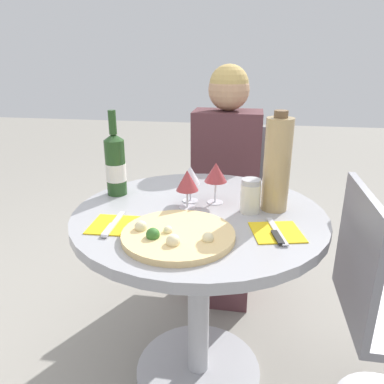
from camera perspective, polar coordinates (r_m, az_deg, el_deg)
ground_plane at (r=1.75m, az=0.93°, el=-25.59°), size 12.00×12.00×0.00m
dining_table at (r=1.40m, az=1.06°, el=-9.45°), size 0.89×0.89×0.73m
chair_behind_diner at (r=2.19m, az=5.17°, el=-2.00°), size 0.42×0.42×0.87m
seated_diner at (r=2.01m, az=4.97°, el=-0.02°), size 0.36×0.45×1.21m
pizza_large at (r=1.13m, az=-2.29°, el=-6.55°), size 0.34×0.34×0.05m
wine_bottle at (r=1.48m, az=-11.59°, el=4.14°), size 0.08×0.08×0.33m
tall_carafe at (r=1.33m, az=12.83°, el=4.14°), size 0.09×0.09×0.35m
sugar_shaker at (r=1.32m, az=8.90°, el=-0.60°), size 0.07×0.07×0.12m
wine_glass_back_right at (r=1.37m, az=3.64°, el=2.91°), size 0.08×0.08×0.15m
wine_glass_front_left at (r=1.32m, az=-0.73°, el=1.69°), size 0.08×0.08×0.14m
wine_glass_back_left at (r=1.38m, az=-0.25°, el=2.52°), size 0.08×0.08×0.14m
place_setting_left at (r=1.24m, az=-11.84°, el=-4.94°), size 0.16×0.19×0.01m
place_setting_right at (r=1.20m, az=12.78°, el=-6.00°), size 0.18×0.19×0.01m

